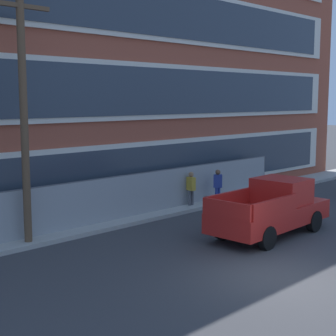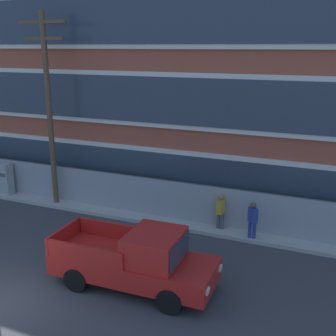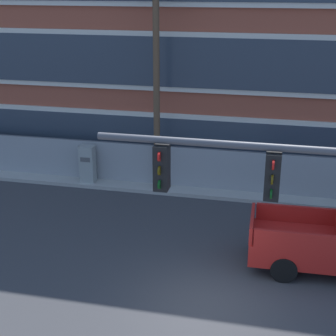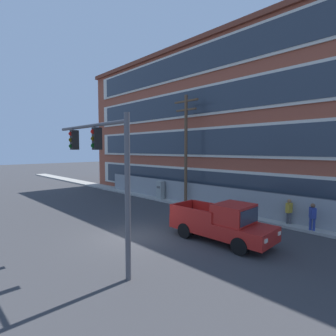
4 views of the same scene
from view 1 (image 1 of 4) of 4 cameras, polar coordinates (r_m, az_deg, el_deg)
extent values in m
plane|color=#38383A|center=(14.95, 12.70, -11.91)|extent=(160.00, 160.00, 0.00)
cube|color=#9E9B93|center=(20.41, -7.67, -6.25)|extent=(80.00, 1.74, 0.16)
cube|color=brown|center=(25.14, -16.92, 11.60)|extent=(39.53, 10.78, 13.66)
cube|color=beige|center=(20.68, -9.20, -1.01)|extent=(36.37, 0.10, 2.46)
cube|color=#2D3844|center=(20.63, -9.10, -1.03)|extent=(34.78, 0.06, 2.05)
cube|color=beige|center=(20.45, -9.41, 8.49)|extent=(36.37, 0.10, 2.46)
cube|color=#2D3844|center=(20.40, -9.31, 8.49)|extent=(34.78, 0.06, 2.05)
cube|color=gray|center=(19.21, -11.86, -4.57)|extent=(25.90, 0.04, 1.89)
cylinder|color=#4C4C51|center=(28.32, 10.58, -0.63)|extent=(0.06, 0.06, 1.89)
cylinder|color=#4C4C51|center=(19.04, -11.94, -1.79)|extent=(25.90, 0.05, 0.05)
cube|color=#AD1E19|center=(19.20, 11.22, -5.16)|extent=(5.42, 2.13, 0.70)
cube|color=#AD1E19|center=(19.67, 12.46, -2.47)|extent=(1.66, 1.88, 0.93)
cube|color=#283342|center=(20.37, 13.66, -2.16)|extent=(0.10, 1.64, 0.70)
cube|color=#AD1E19|center=(18.61, 6.83, -3.49)|extent=(2.69, 0.19, 0.56)
cube|color=#AD1E19|center=(17.58, 11.76, -4.26)|extent=(2.69, 0.19, 0.56)
cube|color=#AD1E19|center=(16.93, 6.47, -4.60)|extent=(0.15, 1.92, 0.56)
cylinder|color=black|center=(21.08, 11.43, -4.99)|extent=(0.81, 0.28, 0.80)
cylinder|color=black|center=(20.20, 15.87, -5.69)|extent=(0.81, 0.28, 0.80)
cylinder|color=black|center=(18.50, 6.08, -6.66)|extent=(0.81, 0.28, 0.80)
cylinder|color=black|center=(17.48, 10.92, -7.60)|extent=(0.81, 0.28, 0.80)
cube|color=white|center=(21.80, 13.48, -3.41)|extent=(0.07, 0.24, 0.16)
cube|color=white|center=(21.15, 16.77, -3.86)|extent=(0.07, 0.24, 0.16)
cylinder|color=brown|center=(17.63, -15.70, 6.08)|extent=(0.26, 0.26, 9.13)
cube|color=brown|center=(17.88, -16.11, 16.92)|extent=(2.11, 0.14, 0.14)
cylinder|color=navy|center=(24.22, 5.38, -3.17)|extent=(0.14, 0.14, 0.85)
cylinder|color=navy|center=(24.36, 5.65, -3.11)|extent=(0.14, 0.14, 0.85)
cube|color=navy|center=(24.17, 5.54, -1.45)|extent=(0.44, 0.46, 0.60)
sphere|color=brown|center=(24.10, 5.55, -0.46)|extent=(0.24, 0.24, 0.24)
cylinder|color=#4C4C51|center=(23.40, 2.41, -3.52)|extent=(0.14, 0.14, 0.85)
cylinder|color=#4C4C51|center=(23.54, 2.71, -3.46)|extent=(0.14, 0.14, 0.85)
cube|color=#B7932D|center=(23.34, 2.57, -1.74)|extent=(0.30, 0.43, 0.60)
sphere|color=#8C6647|center=(23.28, 2.57, -0.72)|extent=(0.24, 0.24, 0.24)
camera|label=2|loc=(21.62, 47.16, 12.30)|focal=45.00mm
camera|label=3|loc=(14.75, 64.69, 17.37)|focal=55.00mm
camera|label=4|loc=(23.23, 46.93, 4.61)|focal=28.00mm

